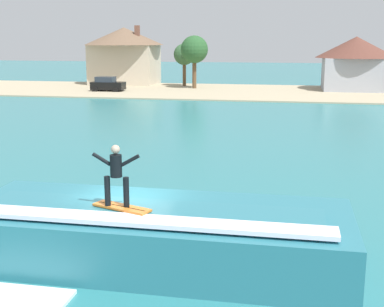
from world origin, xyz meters
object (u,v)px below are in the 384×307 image
car_near_shore (107,84)px  wave_crest (155,234)px  surfboard (122,207)px  house_with_chimney (124,51)px  house_gabled_white (355,61)px  tree_tall_bare (184,55)px  tree_short_bushy (194,50)px  surfer (116,172)px

car_near_shore → wave_crest: bearing=-68.5°
surfboard → car_near_shore: car_near_shore is taller
car_near_shore → house_with_chimney: house_with_chimney is taller
car_near_shore → house_gabled_white: (29.15, 7.44, 2.71)m
wave_crest → surfboard: surfboard is taller
car_near_shore → tree_tall_bare: tree_tall_bare is taller
surfboard → house_gabled_white: size_ratio=0.18×
house_with_chimney → house_gabled_white: (30.27, -2.69, -0.95)m
car_near_shore → tree_short_bushy: (9.56, 5.41, 3.96)m
house_gabled_white → tree_short_bushy: tree_short_bushy is taller
surfer → tree_tall_bare: 56.05m
tree_short_bushy → house_with_chimney: bearing=156.2°
surfboard → tree_short_bushy: size_ratio=0.26×
tree_short_bushy → wave_crest: bearing=-80.5°
house_with_chimney → tree_short_bushy: house_with_chimney is taller
surfboard → car_near_shore: size_ratio=0.45×
tree_short_bushy → surfer: bearing=-81.5°
house_gabled_white → surfboard: bearing=-102.2°
surfboard → house_gabled_white: 55.52m
car_near_shore → tree_short_bushy: tree_short_bushy is taller
wave_crest → house_gabled_white: bearing=78.5°
house_gabled_white → tree_short_bushy: bearing=-174.1°
house_with_chimney → car_near_shore: bearing=-83.7°
house_with_chimney → tree_tall_bare: house_with_chimney is taller
car_near_shore → tree_short_bushy: size_ratio=0.59×
house_with_chimney → tree_short_bushy: size_ratio=1.62×
house_with_chimney → house_gabled_white: house_with_chimney is taller
surfer → surfboard: bearing=2.0°
surfboard → tree_tall_bare: (-9.82, 55.18, 2.44)m
house_gabled_white → wave_crest: bearing=-101.5°
surfboard → house_with_chimney: 59.96m
car_near_shore → house_gabled_white: 30.20m
surfer → car_near_shore: bearing=110.3°
surfer → house_gabled_white: bearing=77.7°
surfer → house_gabled_white: size_ratio=0.17×
surfboard → surfer: bearing=-178.0°
wave_crest → car_near_shore: bearing=111.5°
car_near_shore → house_with_chimney: (-1.13, 10.14, 3.66)m
tree_tall_bare → wave_crest: bearing=-79.0°
wave_crest → surfboard: 1.35m
car_near_shore → tree_tall_bare: 11.81m
house_with_chimney → tree_tall_bare: (8.78, -1.75, -0.41)m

